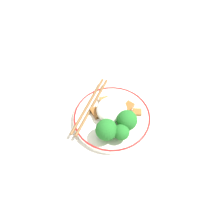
% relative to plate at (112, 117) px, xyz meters
% --- Properties ---
extents(ground_plane, '(3.00, 3.00, 0.00)m').
position_rel_plate_xyz_m(ground_plane, '(0.00, 0.00, -0.01)').
color(ground_plane, silver).
extents(plate, '(0.22, 0.22, 0.02)m').
position_rel_plate_xyz_m(plate, '(0.00, 0.00, 0.00)').
color(plate, white).
rests_on(plate, ground_plane).
extents(rice_mound, '(0.08, 0.08, 0.04)m').
position_rel_plate_xyz_m(rice_mound, '(-0.01, -0.00, 0.03)').
color(rice_mound, white).
rests_on(rice_mound, plate).
extents(broccoli_back_left, '(0.06, 0.06, 0.06)m').
position_rel_plate_xyz_m(broccoli_back_left, '(0.06, -0.02, 0.04)').
color(broccoli_back_left, '#72AD4C').
rests_on(broccoli_back_left, plate).
extents(broccoli_back_center, '(0.04, 0.04, 0.05)m').
position_rel_plate_xyz_m(broccoli_back_center, '(0.07, 0.01, 0.03)').
color(broccoli_back_center, '#72AD4C').
rests_on(broccoli_back_center, plate).
extents(broccoli_back_right, '(0.05, 0.05, 0.06)m').
position_rel_plate_xyz_m(broccoli_back_right, '(0.04, 0.03, 0.04)').
color(broccoli_back_right, '#72AD4C').
rests_on(broccoli_back_right, plate).
extents(meat_near_front, '(0.03, 0.02, 0.01)m').
position_rel_plate_xyz_m(meat_near_front, '(-0.03, 0.02, 0.01)').
color(meat_near_front, brown).
rests_on(meat_near_front, plate).
extents(meat_near_left, '(0.04, 0.03, 0.01)m').
position_rel_plate_xyz_m(meat_near_left, '(-0.01, -0.04, 0.01)').
color(meat_near_left, brown).
rests_on(meat_near_left, plate).
extents(meat_near_right, '(0.02, 0.03, 0.01)m').
position_rel_plate_xyz_m(meat_near_right, '(0.00, 0.07, 0.01)').
color(meat_near_right, '#995B28').
rests_on(meat_near_right, plate).
extents(meat_near_back, '(0.04, 0.04, 0.01)m').
position_rel_plate_xyz_m(meat_near_back, '(-0.02, 0.05, 0.01)').
color(meat_near_back, brown).
rests_on(meat_near_back, plate).
extents(meat_on_rice_edge, '(0.04, 0.03, 0.01)m').
position_rel_plate_xyz_m(meat_on_rice_edge, '(-0.05, -0.01, 0.01)').
color(meat_on_rice_edge, '#9E6633').
rests_on(meat_on_rice_edge, plate).
extents(chopsticks, '(0.19, 0.12, 0.01)m').
position_rel_plate_xyz_m(chopsticks, '(-0.04, -0.06, 0.01)').
color(chopsticks, brown).
rests_on(chopsticks, plate).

